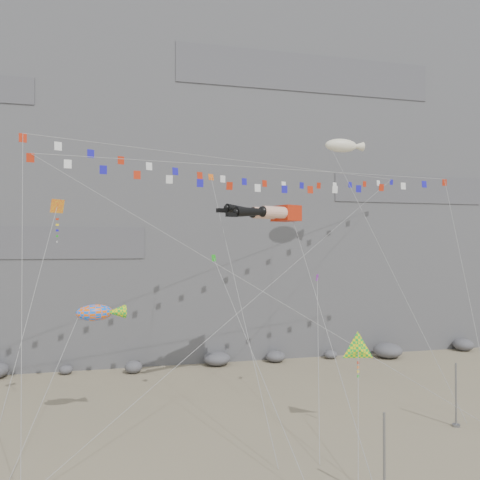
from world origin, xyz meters
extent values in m
plane|color=gray|center=(0.00, 0.00, 0.00)|extent=(120.00, 120.00, 0.00)
cube|color=slate|center=(0.00, 32.00, 25.00)|extent=(80.00, 28.00, 50.00)
cylinder|color=slate|center=(2.91, -9.03, 2.07)|extent=(0.12, 0.12, 4.14)
cylinder|color=slate|center=(12.28, -1.85, 2.06)|extent=(0.12, 0.12, 4.11)
cube|color=red|center=(3.31, 5.80, 14.20)|extent=(2.11, 2.40, 1.18)
cylinder|color=#ECAF93|center=(1.94, 4.59, 14.20)|extent=(2.18, 1.57, 0.87)
sphere|color=black|center=(1.02, 4.21, 14.20)|extent=(0.80, 0.80, 0.80)
cone|color=black|center=(-0.08, 3.76, 14.13)|extent=(2.49, 1.59, 0.82)
cube|color=black|center=(-1.55, 3.15, 13.86)|extent=(0.85, 0.61, 0.29)
cylinder|color=#ECAF93|center=(1.49, 5.69, 14.20)|extent=(2.18, 1.57, 0.87)
sphere|color=black|center=(0.56, 5.30, 14.20)|extent=(0.80, 0.80, 0.80)
cone|color=black|center=(-0.53, 4.85, 14.31)|extent=(2.50, 1.59, 0.87)
cube|color=black|center=(-2.00, 4.24, 14.23)|extent=(0.85, 0.61, 0.29)
cylinder|color=gray|center=(3.08, -1.37, 7.12)|extent=(0.03, 0.03, 20.15)
cylinder|color=gray|center=(-5.78, 1.82, 9.32)|extent=(0.03, 0.03, 27.48)
cylinder|color=gray|center=(7.89, 0.44, 8.69)|extent=(0.03, 0.03, 22.57)
cylinder|color=gray|center=(-13.83, -1.44, 7.08)|extent=(0.03, 0.03, 15.52)
cylinder|color=gray|center=(-12.31, -0.81, 3.81)|extent=(0.03, 0.03, 10.24)
cylinder|color=gray|center=(3.88, -4.69, 2.68)|extent=(0.03, 0.03, 8.53)
cylinder|color=gray|center=(11.73, 4.49, 10.42)|extent=(0.03, 0.03, 24.34)
cube|color=slate|center=(13.23, -1.70, 0.05)|extent=(0.16, 0.16, 0.10)
cylinder|color=gray|center=(-1.38, 2.06, 8.66)|extent=(0.03, 0.03, 22.07)
cube|color=slate|center=(-0.75, -4.81, 0.05)|extent=(0.16, 0.16, 0.10)
cylinder|color=gray|center=(3.22, -0.67, 4.73)|extent=(0.03, 0.03, 13.00)
cube|color=slate|center=(1.54, -4.85, 0.05)|extent=(0.16, 0.16, 0.10)
cylinder|color=gray|center=(-1.46, -2.35, 5.47)|extent=(0.03, 0.03, 15.82)
camera|label=1|loc=(-8.34, -28.25, 11.72)|focal=35.00mm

